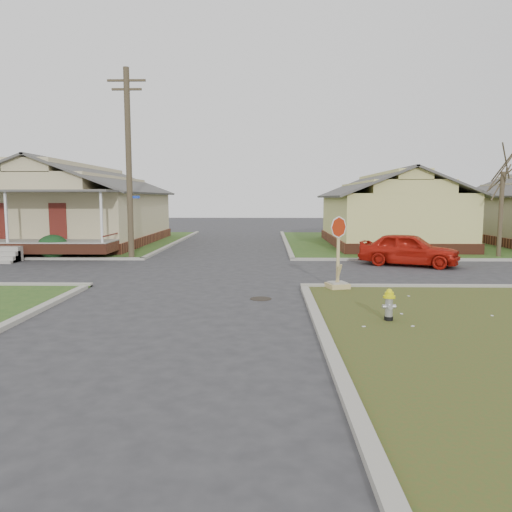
{
  "coord_description": "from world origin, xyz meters",
  "views": [
    {
      "loc": [
        2.4,
        -14.94,
        2.96
      ],
      "look_at": [
        2.03,
        1.0,
        1.1
      ],
      "focal_mm": 35.0,
      "sensor_mm": 36.0,
      "label": 1
    }
  ],
  "objects_px": {
    "red_sedan": "(409,249)",
    "utility_pole": "(129,162)",
    "stop_sign": "(338,273)",
    "fire_hydrant": "(389,303)"
  },
  "relations": [
    {
      "from": "utility_pole",
      "to": "fire_hydrant",
      "type": "xyz_separation_m",
      "value": [
        9.5,
        -12.1,
        -4.19
      ]
    },
    {
      "from": "red_sedan",
      "to": "utility_pole",
      "type": "bearing_deg",
      "value": 105.66
    },
    {
      "from": "utility_pole",
      "to": "fire_hydrant",
      "type": "relative_size",
      "value": 11.75
    },
    {
      "from": "utility_pole",
      "to": "stop_sign",
      "type": "distance_m",
      "value": 12.52
    },
    {
      "from": "utility_pole",
      "to": "red_sedan",
      "type": "bearing_deg",
      "value": -8.68
    },
    {
      "from": "fire_hydrant",
      "to": "red_sedan",
      "type": "relative_size",
      "value": 0.18
    },
    {
      "from": "fire_hydrant",
      "to": "utility_pole",
      "type": "bearing_deg",
      "value": 123.38
    },
    {
      "from": "utility_pole",
      "to": "red_sedan",
      "type": "distance_m",
      "value": 13.53
    },
    {
      "from": "utility_pole",
      "to": "stop_sign",
      "type": "relative_size",
      "value": 3.85
    },
    {
      "from": "utility_pole",
      "to": "stop_sign",
      "type": "xyz_separation_m",
      "value": [
        8.87,
        -7.82,
        -4.11
      ]
    }
  ]
}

